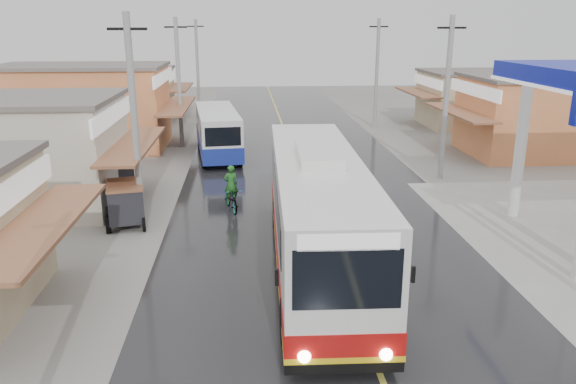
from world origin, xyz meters
name	(u,v)px	position (x,y,z in m)	size (l,w,h in m)	color
ground	(367,342)	(0.00, 0.00, 0.00)	(120.00, 120.00, 0.00)	slate
road	(304,181)	(0.00, 15.00, 0.01)	(12.00, 90.00, 0.02)	black
centre_line	(304,180)	(0.00, 15.00, 0.02)	(0.15, 90.00, 0.01)	#D8CC4C
shopfronts_left	(58,171)	(-13.00, 18.00, 0.00)	(11.00, 44.00, 5.20)	tan
utility_poles_left	(166,178)	(-7.00, 16.00, 0.00)	(1.60, 50.00, 8.00)	gray
utility_poles_right	(440,178)	(7.00, 15.00, 0.00)	(1.60, 36.00, 8.00)	gray
coach_bus	(317,212)	(-0.70, 4.52, 1.89)	(3.14, 12.62, 3.92)	silver
second_bus	(218,131)	(-4.54, 21.01, 1.47)	(3.15, 8.42, 2.72)	silver
cyclist	(231,195)	(-3.55, 10.56, 0.66)	(1.10, 1.97, 2.01)	black
tricycle_near	(114,174)	(-8.90, 13.16, 1.00)	(2.26, 2.50, 1.75)	#26262D
tricycle_far	(125,202)	(-7.60, 9.06, 0.96)	(1.85, 2.26, 1.69)	#26262D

